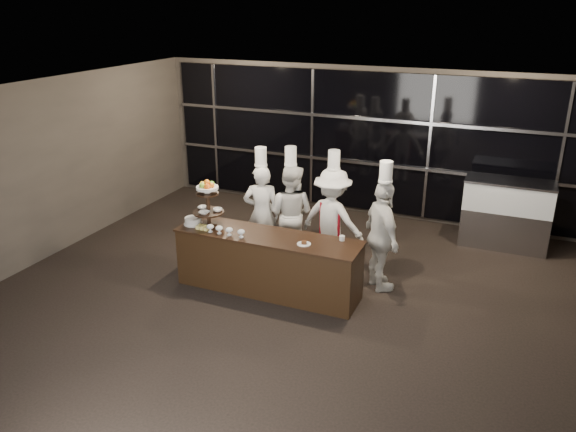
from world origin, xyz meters
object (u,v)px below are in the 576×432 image
at_px(chef_a, 262,212).
at_px(display_stand, 208,200).
at_px(chef_b, 291,213).
at_px(chef_d, 382,235).
at_px(chef_c, 332,219).
at_px(buffet_counter, 268,263).
at_px(display_case, 507,210).
at_px(layer_cake, 193,221).

bearing_deg(chef_a, display_stand, -115.17).
height_order(chef_b, chef_d, chef_d).
xyz_separation_m(chef_a, chef_c, (1.17, 0.20, -0.01)).
relative_size(chef_a, chef_d, 0.98).
xyz_separation_m(buffet_counter, chef_c, (0.62, 1.15, 0.40)).
distance_m(display_stand, chef_c, 2.04).
distance_m(display_stand, chef_a, 1.15).
relative_size(chef_a, chef_b, 1.00).
xyz_separation_m(display_case, chef_d, (-1.66, -2.44, 0.20)).
height_order(buffet_counter, chef_d, chef_d).
relative_size(chef_c, chef_d, 0.99).
bearing_deg(display_stand, layer_cake, -168.86).
bearing_deg(chef_d, layer_cake, -164.13).
xyz_separation_m(display_stand, chef_d, (2.54, 0.74, -0.46)).
xyz_separation_m(buffet_counter, layer_cake, (-1.25, -0.05, 0.51)).
xyz_separation_m(buffet_counter, chef_a, (-0.55, 0.95, 0.40)).
xyz_separation_m(chef_a, chef_b, (0.43, 0.21, -0.01)).
bearing_deg(chef_d, display_stand, -163.67).
xyz_separation_m(layer_cake, display_case, (4.45, 3.24, -0.29)).
relative_size(chef_a, chef_c, 0.99).
height_order(buffet_counter, chef_b, chef_b).
relative_size(buffet_counter, chef_c, 1.42).
bearing_deg(chef_c, display_stand, -144.49).
bearing_deg(chef_b, display_case, 31.40).
relative_size(display_case, chef_a, 0.76).
bearing_deg(display_case, chef_a, -149.22).
bearing_deg(chef_d, chef_c, 156.12).
height_order(chef_a, chef_d, chef_d).
relative_size(buffet_counter, chef_d, 1.40).
distance_m(display_case, chef_d, 2.96).
xyz_separation_m(display_stand, chef_b, (0.88, 1.16, -0.48)).
height_order(display_stand, chef_d, chef_d).
xyz_separation_m(layer_cake, chef_b, (1.13, 1.21, -0.12)).
height_order(display_stand, display_case, display_stand).
distance_m(buffet_counter, chef_a, 1.17).
bearing_deg(buffet_counter, display_stand, -179.99).
distance_m(layer_cake, chef_a, 1.23).
bearing_deg(chef_b, layer_cake, -133.10).
height_order(chef_c, chef_d, chef_d).
bearing_deg(display_case, display_stand, -142.80).
relative_size(buffet_counter, layer_cake, 9.47).
relative_size(layer_cake, display_case, 0.20).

